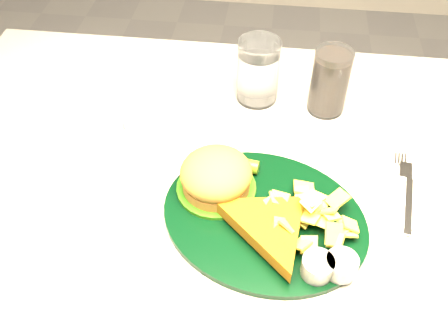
% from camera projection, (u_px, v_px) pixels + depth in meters
% --- Properties ---
extents(table, '(1.20, 0.80, 0.75)m').
position_uv_depth(table, '(238.00, 288.00, 1.12)').
color(table, '#A39C93').
rests_on(table, ground).
extents(dinner_plate, '(0.40, 0.36, 0.07)m').
position_uv_depth(dinner_plate, '(265.00, 205.00, 0.76)').
color(dinner_plate, black).
rests_on(dinner_plate, table).
extents(water_glass, '(0.09, 0.09, 0.13)m').
position_uv_depth(water_glass, '(258.00, 71.00, 0.95)').
color(water_glass, white).
rests_on(water_glass, table).
extents(cola_glass, '(0.08, 0.08, 0.13)m').
position_uv_depth(cola_glass, '(330.00, 82.00, 0.93)').
color(cola_glass, black).
rests_on(cola_glass, table).
extents(fork_napkin, '(0.14, 0.17, 0.01)m').
position_uv_depth(fork_napkin, '(408.00, 201.00, 0.80)').
color(fork_napkin, silver).
rests_on(fork_napkin, table).
extents(ramekin, '(0.04, 0.04, 0.03)m').
position_uv_depth(ramekin, '(134.00, 122.00, 0.93)').
color(ramekin, white).
rests_on(ramekin, table).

